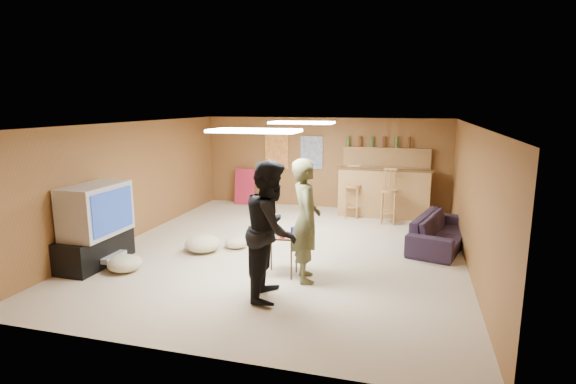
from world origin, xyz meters
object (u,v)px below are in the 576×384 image
(person_olive, at_px, (306,220))
(tray_table, at_px, (281,255))
(tv_body, at_px, (96,210))
(bar_counter, at_px, (384,192))
(sofa, at_px, (441,231))
(person_black, at_px, (271,230))

(person_olive, relative_size, tray_table, 2.88)
(tv_body, height_order, person_olive, person_olive)
(bar_counter, height_order, tray_table, bar_counter)
(tv_body, height_order, tray_table, tv_body)
(person_olive, height_order, sofa, person_olive)
(person_olive, bearing_deg, tray_table, 58.08)
(tv_body, relative_size, person_black, 0.60)
(tv_body, relative_size, person_olive, 0.62)
(tv_body, height_order, person_black, person_black)
(tray_table, bearing_deg, bar_counter, 73.21)
(person_black, distance_m, tray_table, 0.97)
(bar_counter, xyz_separation_m, person_olive, (-0.84, -4.18, 0.34))
(bar_counter, relative_size, tray_table, 3.23)
(bar_counter, relative_size, sofa, 1.03)
(person_black, xyz_separation_m, tray_table, (-0.09, 0.75, -0.61))
(person_black, bearing_deg, person_olive, -32.46)
(tv_body, distance_m, person_olive, 3.32)
(person_olive, bearing_deg, tv_body, 74.42)
(bar_counter, height_order, sofa, bar_counter)
(tv_body, relative_size, tray_table, 1.78)
(person_olive, xyz_separation_m, tray_table, (-0.39, 0.08, -0.58))
(person_olive, xyz_separation_m, sofa, (1.99, 2.15, -0.61))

